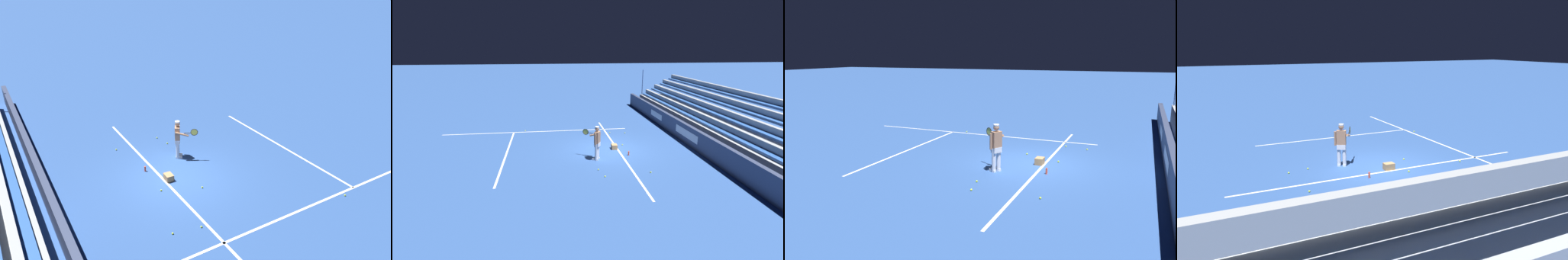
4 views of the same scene
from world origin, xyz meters
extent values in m
plane|color=#2D5193|center=(0.00, 0.00, 0.00)|extent=(160.00, 160.00, 0.00)
cube|color=white|center=(0.00, -0.50, 0.00)|extent=(12.00, 0.10, 0.01)
cube|color=white|center=(4.11, 4.00, 0.00)|extent=(0.10, 12.00, 0.01)
cube|color=white|center=(0.00, 5.50, 0.00)|extent=(8.22, 0.10, 0.01)
cube|color=#384260|center=(0.00, -4.78, 0.55)|extent=(24.98, 0.24, 1.10)
cube|color=silver|center=(0.38, -4.65, 0.61)|extent=(2.80, 0.01, 0.44)
cube|color=#2D5BAD|center=(0.00, -5.78, 1.18)|extent=(23.25, 0.40, 0.12)
cube|color=#9EA3A8|center=(0.00, -6.06, 1.33)|extent=(23.73, 0.24, 0.45)
cylinder|color=silver|center=(-1.57, 0.93, 0.44)|extent=(0.15, 0.15, 0.88)
cylinder|color=silver|center=(-1.38, 0.82, 0.44)|extent=(0.15, 0.15, 0.88)
cube|color=white|center=(-1.54, 0.98, 0.04)|extent=(0.23, 0.30, 0.09)
cube|color=white|center=(-1.35, 0.88, 0.04)|extent=(0.23, 0.30, 0.09)
cube|color=silver|center=(-1.47, 0.88, 0.80)|extent=(0.40, 0.36, 0.20)
cube|color=#A37556|center=(-1.47, 0.88, 1.17)|extent=(0.42, 0.36, 0.58)
sphere|color=#A37556|center=(-1.47, 0.89, 1.60)|extent=(0.21, 0.21, 0.21)
cylinder|color=white|center=(-1.47, 0.89, 1.69)|extent=(0.20, 0.20, 0.05)
cylinder|color=#A37556|center=(-1.69, 1.00, 1.13)|extent=(0.09, 0.09, 0.56)
cylinder|color=#A37556|center=(-1.16, 0.93, 1.22)|extent=(0.37, 0.55, 0.24)
cylinder|color=black|center=(-1.04, 1.14, 1.27)|extent=(0.18, 0.28, 0.03)
torus|color=black|center=(-0.91, 1.38, 1.31)|extent=(0.18, 0.28, 0.31)
cylinder|color=#D6D14C|center=(-0.91, 1.38, 1.31)|extent=(0.14, 0.24, 0.27)
cube|color=#A87F51|center=(0.01, -0.33, 0.13)|extent=(0.41, 0.31, 0.26)
sphere|color=#CCE533|center=(0.55, -0.93, 0.03)|extent=(0.07, 0.07, 0.07)
sphere|color=#CCE533|center=(3.13, -0.73, 0.03)|extent=(0.07, 0.07, 0.07)
sphere|color=#CCE533|center=(-2.82, 1.04, 0.03)|extent=(0.07, 0.07, 0.07)
sphere|color=#CCE533|center=(2.94, -1.69, 0.03)|extent=(0.07, 0.07, 0.07)
sphere|color=#CCE533|center=(1.17, 0.51, 0.03)|extent=(0.07, 0.07, 0.07)
sphere|color=#CCE533|center=(-3.44, -1.25, 0.03)|extent=(0.07, 0.07, 0.07)
sphere|color=#CCE533|center=(4.32, 4.77, 0.03)|extent=(0.07, 0.07, 0.07)
sphere|color=#CCE533|center=(-3.61, 0.88, 0.03)|extent=(0.07, 0.07, 0.07)
cylinder|color=#EA4C33|center=(-1.08, -0.86, 0.11)|extent=(0.07, 0.07, 0.22)
camera|label=1|loc=(11.57, -5.97, 8.16)|focal=35.00mm
camera|label=2|loc=(-15.62, 3.26, 5.56)|focal=28.00mm
camera|label=3|loc=(-13.70, -3.76, 4.15)|focal=35.00mm
camera|label=4|loc=(-6.67, -12.74, 4.76)|focal=35.00mm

